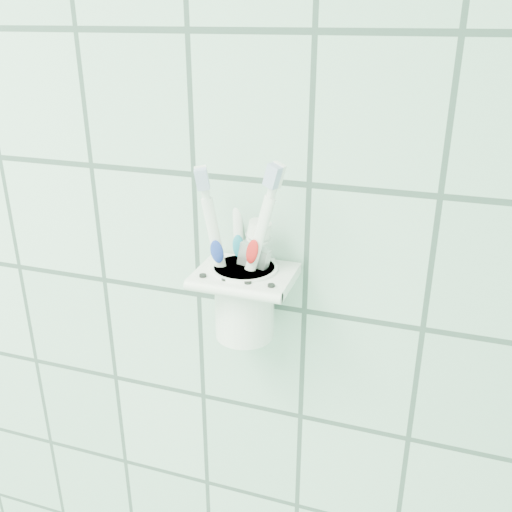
{
  "coord_description": "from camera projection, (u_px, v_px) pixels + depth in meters",
  "views": [
    {
      "loc": [
        0.87,
        0.57,
        1.6
      ],
      "look_at": [
        0.7,
        1.1,
        1.36
      ],
      "focal_mm": 40.0,
      "sensor_mm": 36.0,
      "label": 1
    }
  ],
  "objects": [
    {
      "name": "toothbrush_blue",
      "position": [
        241.0,
        253.0,
        0.68
      ],
      "size": [
        0.03,
        0.06,
        0.19
      ],
      "rotation": [
        -0.3,
        -0.07,
        0.21
      ],
      "color": "white",
      "rests_on": "cup"
    },
    {
      "name": "toothpaste_tube",
      "position": [
        241.0,
        265.0,
        0.69
      ],
      "size": [
        0.06,
        0.04,
        0.15
      ],
      "rotation": [
        -0.01,
        0.19,
        -0.22
      ],
      "color": "silver",
      "rests_on": "cup"
    },
    {
      "name": "toothbrush_orange",
      "position": [
        233.0,
        243.0,
        0.67
      ],
      "size": [
        0.07,
        0.03,
        0.22
      ],
      "rotation": [
        -0.04,
        0.28,
        -0.38
      ],
      "color": "white",
      "rests_on": "cup"
    },
    {
      "name": "cup",
      "position": [
        245.0,
        298.0,
        0.69
      ],
      "size": [
        0.08,
        0.08,
        0.09
      ],
      "color": "white",
      "rests_on": "holder_bracket"
    },
    {
      "name": "holder_bracket",
      "position": [
        246.0,
        277.0,
        0.68
      ],
      "size": [
        0.11,
        0.1,
        0.04
      ],
      "color": "white",
      "rests_on": "wall_back"
    },
    {
      "name": "toothbrush_pink",
      "position": [
        231.0,
        247.0,
        0.68
      ],
      "size": [
        0.04,
        0.04,
        0.21
      ],
      "rotation": [
        0.09,
        -0.15,
        0.36
      ],
      "color": "white",
      "rests_on": "cup"
    }
  ]
}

